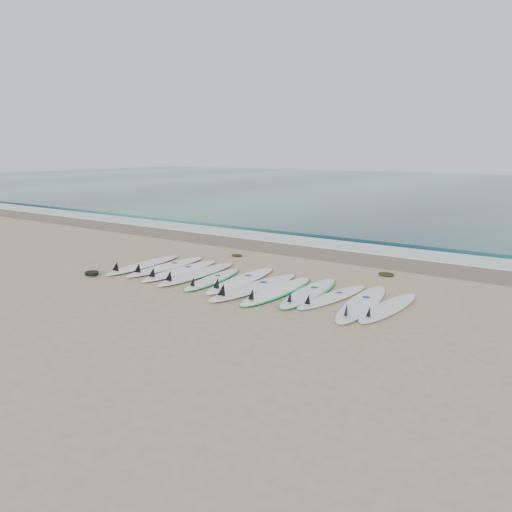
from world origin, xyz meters
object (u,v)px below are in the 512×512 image
Objects in this scene: surfboard_0 at (142,265)px; surfboard_11 at (388,307)px; surfboard_6 at (253,287)px; leash_coil at (92,273)px.

surfboard_11 is (6.57, 0.17, -0.01)m from surfboard_0.
surfboard_6 reaches higher than surfboard_11.
surfboard_11 is (2.93, 0.31, -0.01)m from surfboard_6.
surfboard_11 is at bearing 10.74° from surfboard_6.
surfboard_6 reaches higher than surfboard_0.
surfboard_0 is 1.35m from leash_coil.
surfboard_0 reaches higher than leash_coil.
leash_coil is (-4.00, -1.16, -0.02)m from surfboard_6.
surfboard_0 is 1.13× the size of surfboard_11.
surfboard_0 is 6.57m from surfboard_11.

